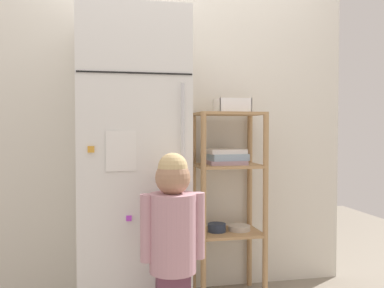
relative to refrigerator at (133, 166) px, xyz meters
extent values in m
cube|color=silver|center=(0.27, 0.33, 0.25)|extent=(2.60, 0.03, 2.32)
cube|color=white|center=(0.00, 0.00, 0.00)|extent=(0.63, 0.61, 1.82)
cube|color=black|center=(0.00, -0.31, 0.52)|extent=(0.62, 0.01, 0.01)
cylinder|color=silver|center=(0.25, -0.33, 0.20)|extent=(0.02, 0.02, 0.55)
cube|color=white|center=(-0.08, -0.31, 0.11)|extent=(0.16, 0.01, 0.22)
cube|color=gold|center=(-0.23, -0.31, 0.12)|extent=(0.03, 0.01, 0.03)
cube|color=#1EA1D9|center=(0.23, -0.31, -0.07)|extent=(0.04, 0.02, 0.04)
cube|color=#C040E0|center=(-0.04, -0.31, -0.26)|extent=(0.03, 0.01, 0.03)
cylinder|color=#BF8C99|center=(0.17, -0.50, -0.30)|extent=(0.24, 0.24, 0.40)
sphere|color=#BF8C99|center=(0.17, -0.43, -0.11)|extent=(0.10, 0.10, 0.10)
sphere|color=#A87A5B|center=(0.17, -0.50, -0.02)|extent=(0.18, 0.18, 0.18)
sphere|color=tan|center=(0.17, -0.50, 0.03)|extent=(0.15, 0.15, 0.15)
cylinder|color=#BF8C99|center=(0.04, -0.50, -0.27)|extent=(0.07, 0.07, 0.34)
cylinder|color=#BF8C99|center=(0.30, -0.50, -0.27)|extent=(0.07, 0.07, 0.34)
cylinder|color=tan|center=(0.44, -0.02, -0.29)|extent=(0.04, 0.04, 1.25)
cylinder|color=tan|center=(0.85, -0.02, -0.29)|extent=(0.04, 0.04, 1.25)
cylinder|color=tan|center=(0.44, 0.29, -0.29)|extent=(0.04, 0.04, 1.25)
cylinder|color=tan|center=(0.85, 0.29, -0.29)|extent=(0.04, 0.04, 1.25)
cube|color=tan|center=(0.65, 0.13, 0.33)|extent=(0.43, 0.33, 0.02)
cube|color=tan|center=(0.65, 0.13, -0.02)|extent=(0.43, 0.33, 0.02)
cube|color=tan|center=(0.65, 0.13, -0.48)|extent=(0.43, 0.33, 0.02)
cube|color=#B293A3|center=(0.63, 0.12, 0.00)|extent=(0.25, 0.19, 0.03)
cube|color=#99B2C6|center=(0.64, 0.13, 0.04)|extent=(0.26, 0.21, 0.04)
cube|color=white|center=(0.63, 0.14, 0.07)|extent=(0.26, 0.21, 0.03)
cylinder|color=#2D384C|center=(0.57, 0.13, -0.44)|extent=(0.12, 0.12, 0.06)
cylinder|color=beige|center=(0.73, 0.13, -0.45)|extent=(0.15, 0.15, 0.04)
cube|color=white|center=(0.67, 0.13, 0.34)|extent=(0.22, 0.18, 0.01)
cube|color=white|center=(0.67, 0.04, 0.38)|extent=(0.22, 0.01, 0.09)
cube|color=white|center=(0.67, 0.21, 0.38)|extent=(0.22, 0.01, 0.09)
cube|color=white|center=(0.57, 0.13, 0.38)|extent=(0.01, 0.18, 0.09)
cube|color=white|center=(0.78, 0.13, 0.38)|extent=(0.01, 0.18, 0.09)
sphere|color=maroon|center=(0.64, 0.11, 0.38)|extent=(0.07, 0.07, 0.07)
sphere|color=maroon|center=(0.67, 0.15, 0.37)|extent=(0.07, 0.07, 0.07)
camera|label=1|loc=(-0.16, -2.54, 0.22)|focal=38.85mm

